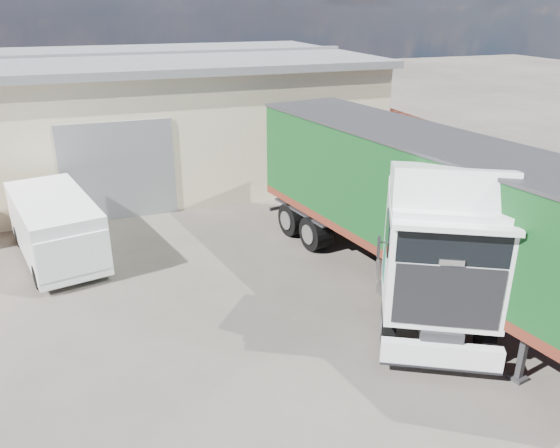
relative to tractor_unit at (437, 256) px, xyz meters
name	(u,v)px	position (x,y,z in m)	size (l,w,h in m)	color
ground	(254,361)	(-4.58, -0.01, -1.85)	(120.00, 120.00, 0.00)	black
warehouse	(9,123)	(-10.58, 15.99, 0.81)	(30.60, 12.60, 5.42)	beige
brick_boundary_wall	(498,179)	(6.92, 5.99, -0.60)	(0.35, 26.00, 2.50)	brown
tractor_unit	(437,256)	(0.00, 0.00, 0.00)	(5.25, 6.83, 4.40)	black
box_trailer	(424,199)	(0.74, 1.77, 0.77)	(4.97, 13.20, 4.29)	#2D2D30
panel_van	(57,230)	(-8.71, 6.88, -0.82)	(3.02, 5.22, 2.00)	black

